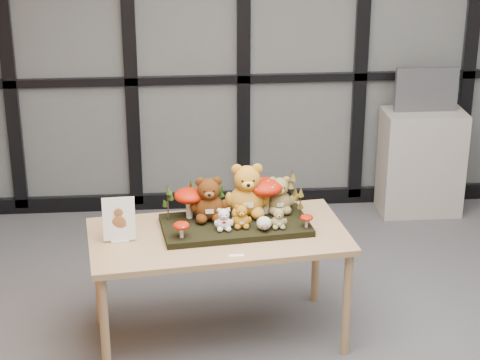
{
  "coord_description": "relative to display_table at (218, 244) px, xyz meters",
  "views": [
    {
      "loc": [
        -1.0,
        -3.92,
        2.8
      ],
      "look_at": [
        -0.64,
        0.48,
        1.02
      ],
      "focal_mm": 65.0,
      "sensor_mm": 36.0,
      "label": 1
    }
  ],
  "objects": [
    {
      "name": "room_shell",
      "position": [
        0.76,
        -0.52,
        1.07
      ],
      "size": [
        5.0,
        5.0,
        5.0
      ],
      "color": "#B0ADA6",
      "rests_on": "floor"
    },
    {
      "name": "glass_partition",
      "position": [
        0.76,
        1.95,
        0.8
      ],
      "size": [
        4.9,
        0.06,
        2.78
      ],
      "color": "#2D383F",
      "rests_on": "floor"
    },
    {
      "name": "display_table",
      "position": [
        0.0,
        0.0,
        0.0
      ],
      "size": [
        1.53,
        0.9,
        0.68
      ],
      "rotation": [
        0.0,
        0.0,
        0.12
      ],
      "color": "#A17F57",
      "rests_on": "floor"
    },
    {
      "name": "diorama_tray",
      "position": [
        0.1,
        0.07,
        0.09
      ],
      "size": [
        0.88,
        0.51,
        0.04
      ],
      "primitive_type": "cube",
      "rotation": [
        0.0,
        0.0,
        0.12
      ],
      "color": "black",
      "rests_on": "display_table"
    },
    {
      "name": "bear_pooh_yellow",
      "position": [
        0.18,
        0.18,
        0.28
      ],
      "size": [
        0.29,
        0.27,
        0.34
      ],
      "primitive_type": null,
      "rotation": [
        0.0,
        0.0,
        0.12
      ],
      "color": "#C08022",
      "rests_on": "diorama_tray"
    },
    {
      "name": "bear_brown_medium",
      "position": [
        -0.05,
        0.13,
        0.25
      ],
      "size": [
        0.24,
        0.22,
        0.28
      ],
      "primitive_type": null,
      "rotation": [
        0.0,
        0.0,
        0.12
      ],
      "color": "#4B240A",
      "rests_on": "diorama_tray"
    },
    {
      "name": "bear_tan_back",
      "position": [
        0.37,
        0.21,
        0.22
      ],
      "size": [
        0.2,
        0.19,
        0.24
      ],
      "primitive_type": null,
      "rotation": [
        0.0,
        0.0,
        0.12
      ],
      "color": "olive",
      "rests_on": "diorama_tray"
    },
    {
      "name": "bear_small_yellow",
      "position": [
        0.13,
        0.0,
        0.18
      ],
      "size": [
        0.13,
        0.12,
        0.15
      ],
      "primitive_type": null,
      "rotation": [
        0.0,
        0.0,
        0.12
      ],
      "color": "#AA6A12",
      "rests_on": "diorama_tray"
    },
    {
      "name": "bear_white_bow",
      "position": [
        0.03,
        -0.02,
        0.18
      ],
      "size": [
        0.12,
        0.11,
        0.14
      ],
      "primitive_type": null,
      "rotation": [
        0.0,
        0.0,
        0.12
      ],
      "color": "white",
      "rests_on": "diorama_tray"
    },
    {
      "name": "bear_beige_small",
      "position": [
        0.34,
        -0.02,
        0.17
      ],
      "size": [
        0.11,
        0.1,
        0.13
      ],
      "primitive_type": null,
      "rotation": [
        0.0,
        0.0,
        0.12
      ],
      "color": "#978451",
      "rests_on": "diorama_tray"
    },
    {
      "name": "plush_cream_hedgehog",
      "position": [
        0.26,
        -0.04,
        0.15
      ],
      "size": [
        0.07,
        0.07,
        0.08
      ],
      "primitive_type": null,
      "rotation": [
        0.0,
        0.0,
        0.12
      ],
      "color": "beige",
      "rests_on": "diorama_tray"
    },
    {
      "name": "mushroom_back_left",
      "position": [
        -0.16,
        0.16,
        0.2
      ],
      "size": [
        0.18,
        0.18,
        0.2
      ],
      "primitive_type": null,
      "color": "#9C1505",
      "rests_on": "diorama_tray"
    },
    {
      "name": "mushroom_back_right",
      "position": [
        0.29,
        0.19,
        0.22
      ],
      "size": [
        0.21,
        0.21,
        0.23
      ],
      "primitive_type": null,
      "color": "#9C1505",
      "rests_on": "diorama_tray"
    },
    {
      "name": "mushroom_front_left",
      "position": [
        -0.21,
        -0.11,
        0.15
      ],
      "size": [
        0.09,
        0.09,
        0.1
      ],
      "primitive_type": null,
      "color": "#9C1505",
      "rests_on": "diorama_tray"
    },
    {
      "name": "mushroom_front_right",
      "position": [
        0.5,
        -0.03,
        0.14
      ],
      "size": [
        0.07,
        0.07,
        0.08
      ],
      "primitive_type": null,
      "color": "#9C1505",
      "rests_on": "diorama_tray"
    },
    {
      "name": "sprig_green_far_left",
      "position": [
        -0.28,
        0.13,
        0.21
      ],
      "size": [
        0.05,
        0.05,
        0.22
      ],
      "primitive_type": null,
      "color": "#173B0D",
      "rests_on": "diorama_tray"
    },
    {
      "name": "sprig_green_mid_left",
      "position": [
        -0.14,
        0.19,
        0.21
      ],
      "size": [
        0.05,
        0.05,
        0.21
      ],
      "primitive_type": null,
      "color": "#173B0D",
      "rests_on": "diorama_tray"
    },
    {
      "name": "sprig_dry_far_right",
      "position": [
        0.44,
        0.2,
        0.23
      ],
      "size": [
        0.05,
        0.05,
        0.25
      ],
      "primitive_type": null,
      "color": "brown",
      "rests_on": "diorama_tray"
    },
    {
      "name": "sprig_dry_mid_right",
      "position": [
        0.48,
        0.09,
        0.2
      ],
      "size": [
        0.05,
        0.05,
        0.19
      ],
      "primitive_type": null,
      "color": "brown",
      "rests_on": "diorama_tray"
    },
    {
      "name": "sprig_green_centre",
      "position": [
        0.01,
        0.22,
        0.19
      ],
      "size": [
        0.05,
        0.05,
        0.17
      ],
      "primitive_type": null,
      "color": "#173B0D",
      "rests_on": "diorama_tray"
    },
    {
      "name": "sign_holder",
      "position": [
        -0.55,
        -0.05,
        0.18
      ],
      "size": [
        0.18,
        0.07,
        0.26
      ],
      "rotation": [
        0.0,
        0.0,
        0.05
      ],
      "color": "silver",
      "rests_on": "display_table"
    },
    {
      "name": "label_card",
      "position": [
        0.08,
        -0.28,
        0.07
      ],
      "size": [
        0.08,
        0.03,
        0.0
      ],
      "primitive_type": "cube",
      "color": "white",
      "rests_on": "display_table"
    },
    {
      "name": "cabinet",
      "position": [
        1.68,
        1.73,
        -0.2
      ],
      "size": [
        0.62,
        0.36,
        0.82
      ],
      "primitive_type": "cube",
      "color": "#A59F93",
      "rests_on": "floor"
    },
    {
      "name": "monitor",
      "position": [
        1.68,
        1.75,
        0.38
      ],
      "size": [
        0.48,
        0.05,
        0.34
      ],
      "color": "#4F5157",
      "rests_on": "cabinet"
    }
  ]
}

